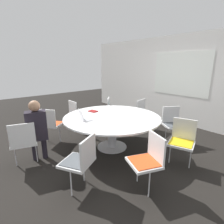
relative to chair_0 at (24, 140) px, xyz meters
name	(u,v)px	position (x,y,z in m)	size (l,w,h in m)	color
ground_plane	(112,147)	(0.46, 1.71, -0.52)	(16.00, 16.00, 0.00)	black
wall_back	(180,80)	(0.46, 4.47, 0.84)	(8.00, 0.07, 2.70)	silver
conference_table	(112,121)	(0.46, 1.71, 0.11)	(2.10, 2.10, 0.73)	#B7B7BC
chair_0	(24,140)	(0.00, 0.00, 0.00)	(0.53, 0.55, 0.86)	silver
chair_1	(81,159)	(1.23, 0.46, 0.00)	(0.58, 0.59, 0.86)	silver
chair_2	(148,158)	(1.85, 1.22, 0.00)	(0.56, 0.55, 0.86)	silver
chair_3	(182,139)	(1.83, 2.24, 0.00)	(0.55, 0.54, 0.86)	silver
chair_4	(173,122)	(1.19, 2.98, 0.00)	(0.59, 0.60, 0.86)	silver
chair_5	(145,112)	(0.20, 3.15, 0.00)	(0.48, 0.49, 0.86)	silver
chair_6	(113,109)	(-0.64, 2.67, 0.00)	(0.61, 0.61, 0.86)	silver
chair_7	(77,113)	(-1.00, 1.66, 0.00)	(0.45, 0.43, 0.86)	silver
chair_8	(50,122)	(-0.65, 0.75, 0.00)	(0.61, 0.60, 0.86)	silver
person_0	(37,127)	(-0.01, 0.25, 0.19)	(0.33, 0.41, 1.21)	#231E28
laptop	(84,117)	(0.28, 1.11, 0.27)	(0.34, 0.30, 0.21)	silver
spiral_notebook	(93,111)	(-0.14, 1.61, 0.23)	(0.23, 0.19, 0.02)	maroon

